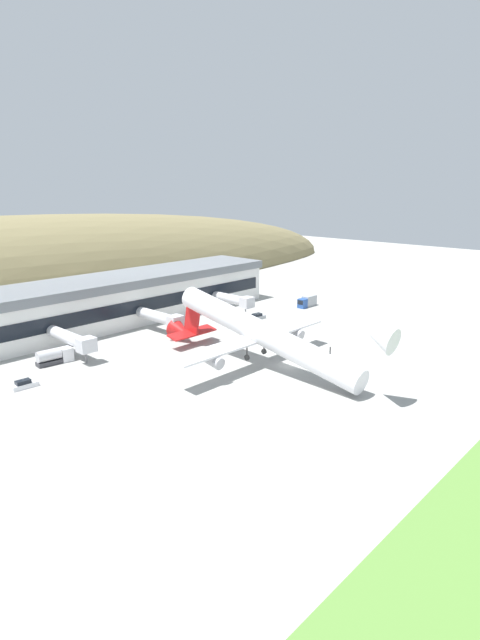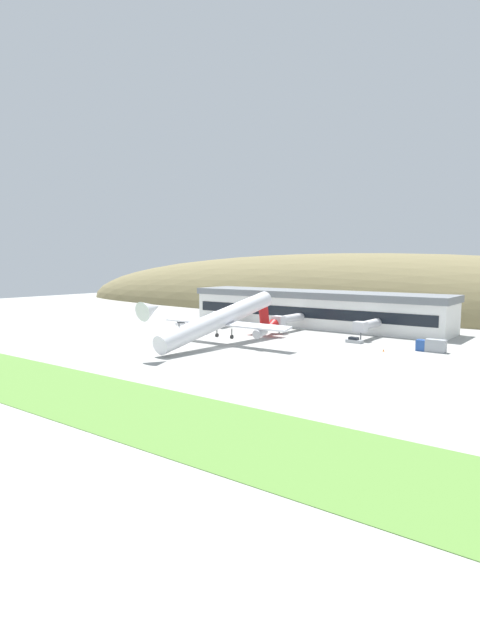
% 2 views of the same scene
% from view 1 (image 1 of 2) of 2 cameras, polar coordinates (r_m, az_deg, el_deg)
% --- Properties ---
extents(ground_plane, '(433.74, 433.74, 0.00)m').
position_cam_1_polar(ground_plane, '(99.89, 5.69, -5.25)').
color(ground_plane, '#9E9E99').
extents(terminal_building, '(91.28, 17.98, 12.09)m').
position_cam_1_polar(terminal_building, '(133.92, -13.36, 2.74)').
color(terminal_building, white).
rests_on(terminal_building, ground_plane).
extents(jetway_0, '(3.38, 15.82, 5.43)m').
position_cam_1_polar(jetway_0, '(108.63, -18.62, -2.08)').
color(jetway_0, silver).
rests_on(jetway_0, ground_plane).
extents(jetway_1, '(3.38, 15.20, 5.43)m').
position_cam_1_polar(jetway_1, '(120.95, -9.00, 0.26)').
color(jetway_1, silver).
rests_on(jetway_1, ground_plane).
extents(jetway_2, '(3.38, 13.88, 5.43)m').
position_cam_1_polar(jetway_2, '(138.37, -0.63, 2.33)').
color(jetway_2, silver).
rests_on(jetway_2, ground_plane).
extents(cargo_airplane, '(40.05, 54.83, 14.71)m').
position_cam_1_polar(cargo_airplane, '(97.18, 2.31, -1.64)').
color(cargo_airplane, silver).
extents(service_car_0, '(4.59, 1.83, 1.53)m').
position_cam_1_polar(service_car_0, '(96.68, -23.43, -6.79)').
color(service_car_0, silver).
rests_on(service_car_0, ground_plane).
extents(service_car_1, '(4.68, 2.27, 1.58)m').
position_cam_1_polar(service_car_1, '(133.56, 2.01, 0.38)').
color(service_car_1, '#999EA3').
rests_on(service_car_1, ground_plane).
extents(fuel_truck, '(7.01, 2.31, 3.14)m').
position_cam_1_polar(fuel_truck, '(148.46, 7.70, 2.10)').
color(fuel_truck, '#264C99').
rests_on(fuel_truck, ground_plane).
extents(box_truck, '(7.34, 2.84, 3.17)m').
position_cam_1_polar(box_truck, '(106.98, -20.44, -3.90)').
color(box_truck, silver).
rests_on(box_truck, ground_plane).
extents(traffic_cone_0, '(0.52, 0.52, 0.58)m').
position_cam_1_polar(traffic_cone_0, '(137.46, 7.58, 0.52)').
color(traffic_cone_0, orange).
rests_on(traffic_cone_0, ground_plane).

